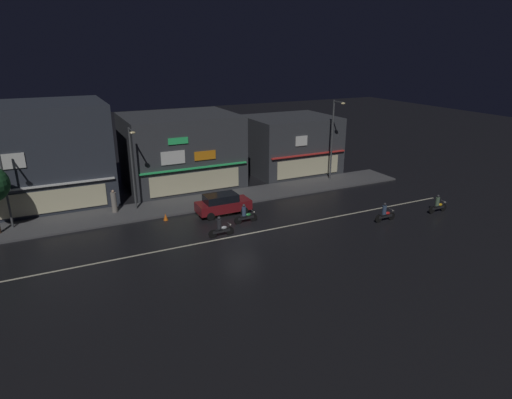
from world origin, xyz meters
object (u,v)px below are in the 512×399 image
Objects in this scene: pedestrian_on_sidewalk at (114,202)px; traffic_cone at (166,217)px; motorcycle_lead at (245,215)px; motorcycle_following at (385,214)px; streetlamp_mid at (133,162)px; streetlamp_east at (334,134)px; parked_car_near_kerb at (223,204)px; motorcycle_opposite_lane at (438,205)px; streetlamp_west at (3,179)px; motorcycle_trailing_far at (221,228)px.

pedestrian_on_sidewalk is 3.38× the size of traffic_cone.
motorcycle_lead and motorcycle_following have the same top height.
streetlamp_east reaches higher than streetlamp_mid.
motorcycle_lead is at bearing 107.87° from parked_car_near_kerb.
motorcycle_opposite_lane is 3.45× the size of traffic_cone.
streetlamp_west is 7.83m from pedestrian_on_sidewalk.
streetlamp_east is 17.44m from motorcycle_trailing_far.
streetlamp_east reaches higher than motorcycle_lead.
motorcycle_following and motorcycle_opposite_lane have the same top height.
traffic_cone is (-20.19, 7.98, -0.36)m from motorcycle_opposite_lane.
pedestrian_on_sidewalk is 10.69m from motorcycle_lead.
motorcycle_following is at bearing 108.81° from pedestrian_on_sidewalk.
traffic_cone is (-15.02, 7.61, -0.36)m from motorcycle_following.
streetlamp_west is 11.42× the size of traffic_cone.
streetlamp_east is at bearing 10.11° from traffic_cone.
streetlamp_mid is 3.51× the size of motorcycle_opposite_lane.
streetlamp_mid reaches higher than streetlamp_west.
traffic_cone is (-5.29, 3.19, -0.36)m from motorcycle_lead.
streetlamp_mid reaches higher than pedestrian_on_sidewalk.
motorcycle_following is at bearing -32.59° from streetlamp_mid.
streetlamp_west is at bearing 164.23° from traffic_cone.
parked_car_near_kerb is 7.82× the size of traffic_cone.
streetlamp_mid is 0.85× the size of streetlamp_east.
streetlamp_mid is at bearing 144.74° from motorcycle_lead.
motorcycle_opposite_lane is at bearing -11.06° from motorcycle_lead.
motorcycle_opposite_lane is (30.72, -10.95, -3.27)m from streetlamp_west.
traffic_cone is at bearing 125.56° from motorcycle_trailing_far.
motorcycle_opposite_lane reaches higher than traffic_cone.
parked_car_near_kerb is 2.26× the size of motorcycle_lead.
streetlamp_east is 4.11× the size of motorcycle_opposite_lane.
parked_car_near_kerb reaches higher than motorcycle_opposite_lane.
motorcycle_opposite_lane is (15.70, -7.31, -0.24)m from parked_car_near_kerb.
motorcycle_trailing_far reaches higher than traffic_cone.
streetlamp_mid is 20.00m from motorcycle_following.
streetlamp_mid reaches higher than motorcycle_lead.
streetlamp_east is at bearing -163.84° from parked_car_near_kerb.
parked_car_near_kerb reaches higher than motorcycle_trailing_far.
streetlamp_west reaches higher than pedestrian_on_sidewalk.
parked_car_near_kerb is 12.62m from motorcycle_following.
motorcycle_lead is 1.00× the size of motorcycle_opposite_lane.
pedestrian_on_sidewalk reaches higher than motorcycle_following.
parked_car_near_kerb is at bearing -13.63° from streetlamp_west.
traffic_cone is (10.54, -2.97, -3.63)m from streetlamp_west.
motorcycle_trailing_far is (13.21, -7.73, -3.27)m from streetlamp_west.
motorcycle_following is 12.68m from motorcycle_trailing_far.
streetlamp_east reaches higher than motorcycle_trailing_far.
motorcycle_lead is (0.81, -2.52, -0.24)m from parked_car_near_kerb.
pedestrian_on_sidewalk is (-20.94, 0.04, -3.70)m from streetlamp_east.
motorcycle_following is (10.54, -6.94, -0.24)m from parked_car_near_kerb.
streetlamp_east is 4.11× the size of motorcycle_lead.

